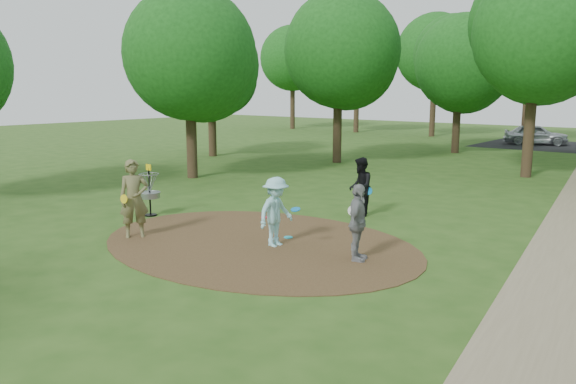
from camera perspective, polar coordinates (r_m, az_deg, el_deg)
The scene contains 12 objects.
ground at distance 13.73m, azimuth -3.13°, elevation -5.23°, with size 100.00×100.00×0.00m, color #2D5119.
dirt_clearing at distance 13.73m, azimuth -3.14°, elevation -5.19°, with size 8.40×8.40×0.02m, color #47301C.
footpath at distance 12.64m, azimuth 26.48°, elevation -7.71°, with size 2.00×40.00×0.01m, color #8C7A5B.
player_observer_with_disc at distance 14.55m, azimuth -15.38°, elevation -0.68°, with size 0.80×0.87×1.99m.
player_throwing_with_disc at distance 13.28m, azimuth -1.24°, elevation -2.05°, with size 1.02×1.09×1.67m.
player_walking_with_disc at distance 16.59m, azimuth 7.35°, elevation 0.51°, with size 0.99×1.06×1.74m.
player_waiting_with_disc at distance 12.23m, azimuth 7.09°, elevation -3.13°, with size 0.71×1.08×1.71m.
disc_ground_cyan at distance 14.15m, azimuth 0.02°, elevation -4.61°, with size 0.22×0.22×0.02m, color #1BBCD9.
disc_ground_red at distance 16.33m, azimuth -2.43°, elevation -2.58°, with size 0.22×0.22×0.02m, color red.
car_left at distance 41.40m, azimuth 23.85°, elevation 5.37°, with size 1.62×4.04×1.38m, color #B3B7BC.
disc_golf_basket at distance 16.98m, azimuth -13.90°, elevation 0.54°, with size 0.63×0.63×1.54m.
tree_ring at distance 20.26m, azimuth 19.44°, elevation 14.33°, with size 36.96×46.17×9.75m.
Camera 1 is at (8.81, -9.86, 3.70)m, focal length 35.00 mm.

